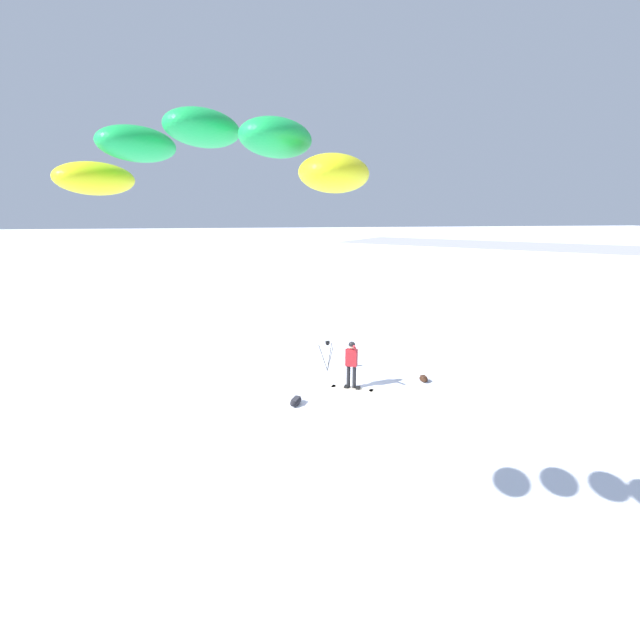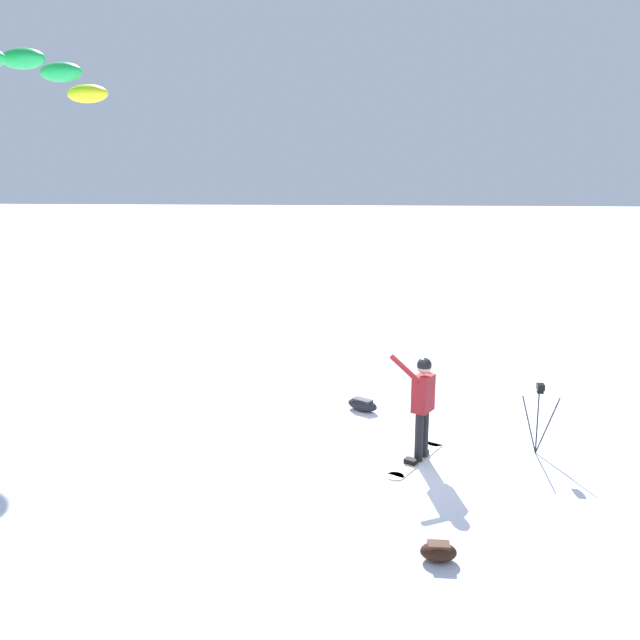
{
  "view_description": "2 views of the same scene",
  "coord_description": "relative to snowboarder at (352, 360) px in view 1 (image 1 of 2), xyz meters",
  "views": [
    {
      "loc": [
        -14.75,
        3.6,
        6.45
      ],
      "look_at": [
        -3.35,
        1.79,
        3.63
      ],
      "focal_mm": 25.58,
      "sensor_mm": 36.0,
      "label": 1
    },
    {
      "loc": [
        0.39,
        -9.83,
        4.52
      ],
      "look_at": [
        -1.18,
        0.84,
        2.18
      ],
      "focal_mm": 34.42,
      "sensor_mm": 36.0,
      "label": 2
    }
  ],
  "objects": [
    {
      "name": "snowboard",
      "position": [
        -0.07,
        -0.02,
        -1.08
      ],
      "size": [
        0.96,
        1.67,
        0.1
      ],
      "color": "beige",
      "rests_on": "ground_plane"
    },
    {
      "name": "camera_tripod",
      "position": [
        1.99,
        0.54,
        -0.2
      ],
      "size": [
        0.62,
        0.6,
        1.26
      ],
      "color": "#262628",
      "rests_on": "ground_plane"
    },
    {
      "name": "traction_kite",
      "position": [
        -9.25,
        4.09,
        6.02
      ],
      "size": [
        2.91,
        4.3,
        1.01
      ],
      "color": "yellow"
    },
    {
      "name": "ground_plane",
      "position": [
        -0.67,
        0.01,
        -1.11
      ],
      "size": [
        300.0,
        300.0,
        0.0
      ],
      "primitive_type": "plane",
      "color": "white"
    },
    {
      "name": "distant_ridge",
      "position": [
        34.05,
        -30.41,
        -0.03
      ],
      "size": [
        41.74,
        44.86,
        2.16
      ],
      "color": "#A2A2BF",
      "rests_on": "ground_plane"
    },
    {
      "name": "gear_bag_large",
      "position": [
        0.18,
        -2.89,
        -0.98
      ],
      "size": [
        0.47,
        0.32,
        0.23
      ],
      "color": "black",
      "rests_on": "ground_plane"
    },
    {
      "name": "gear_bag_small",
      "position": [
        -1.16,
        2.18,
        -0.97
      ],
      "size": [
        0.75,
        0.6,
        0.25
      ],
      "color": "black",
      "rests_on": "ground_plane"
    },
    {
      "name": "snowboarder",
      "position": [
        0.0,
        0.0,
        0.0
      ],
      "size": [
        0.79,
        0.47,
        1.82
      ],
      "color": "black",
      "rests_on": "ground_plane"
    }
  ]
}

